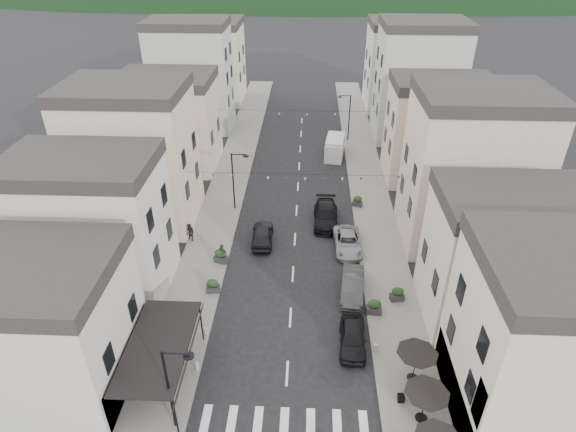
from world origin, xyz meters
name	(u,v)px	position (x,y,z in m)	size (l,w,h in m)	color
sidewalk_left	(230,180)	(-7.50, 32.00, 0.06)	(4.00, 76.00, 0.12)	slate
sidewalk_right	(367,183)	(7.50, 32.00, 0.06)	(4.00, 76.00, 0.12)	slate
boutique_building	(20,331)	(-15.50, 5.00, 4.00)	(12.00, 8.00, 8.00)	beige
bistro_building	(559,349)	(14.50, 4.00, 5.00)	(10.00, 8.00, 10.00)	beige
boutique_awning	(163,346)	(-7.25, 5.00, 3.11)	(3.77, 7.50, 3.28)	black
buildings_row_left	(173,108)	(-14.50, 37.75, 6.12)	(10.20, 54.16, 14.00)	beige
buildings_row_right	(433,114)	(14.50, 36.59, 6.32)	(10.20, 54.16, 14.50)	beige
cafe_terrace	(426,396)	(7.70, 2.80, 2.36)	(2.50, 8.10, 2.53)	black
streetlamp_left_near	(173,383)	(-5.82, 2.00, 3.70)	(1.70, 0.56, 6.00)	black
streetlamp_left_far	(236,176)	(-5.82, 26.00, 3.70)	(1.70, 0.56, 6.00)	black
streetlamp_right_far	(347,113)	(5.82, 44.00, 3.70)	(1.70, 0.56, 6.00)	black
bollards	(287,375)	(0.00, 5.50, 0.42)	(11.66, 10.26, 0.60)	gray
bunting_near	(296,178)	(0.00, 22.00, 5.65)	(19.00, 0.28, 0.62)	black
bunting_far	(300,114)	(0.00, 38.00, 5.65)	(19.00, 0.28, 0.62)	black
parked_car_a	(353,337)	(4.25, 8.57, 0.73)	(1.73, 4.31, 1.47)	black
parked_car_b	(353,285)	(4.60, 13.85, 0.77)	(1.63, 4.68, 1.54)	#343437
parked_car_c	(348,242)	(4.60, 19.75, 0.69)	(2.28, 4.95, 1.38)	gray
parked_car_d	(326,215)	(2.80, 23.94, 0.80)	(2.23, 5.49, 1.59)	black
parked_car_e	(262,234)	(-2.86, 20.47, 0.77)	(1.82, 4.52, 1.54)	black
delivery_van	(335,147)	(4.19, 39.11, 1.21)	(2.65, 5.35, 2.46)	silver
pedestrian_a	(222,254)	(-5.85, 17.08, 1.01)	(0.65, 0.43, 1.78)	black
pedestrian_b	(190,233)	(-9.20, 20.19, 0.97)	(0.83, 0.64, 1.70)	black
planter_la	(213,286)	(-6.00, 13.46, 0.68)	(1.09, 0.68, 1.15)	#28282A
planter_lb	(221,256)	(-6.00, 17.20, 0.73)	(1.28, 0.99, 1.27)	#29292C
planter_ra	(374,307)	(6.00, 11.63, 0.71)	(1.12, 0.66, 1.21)	#2C2D2F
planter_rb	(397,294)	(7.88, 13.14, 0.68)	(1.11, 0.74, 1.15)	#2A2B2D
planter_rc	(357,201)	(6.00, 26.99, 0.65)	(1.10, 0.82, 1.10)	#303032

